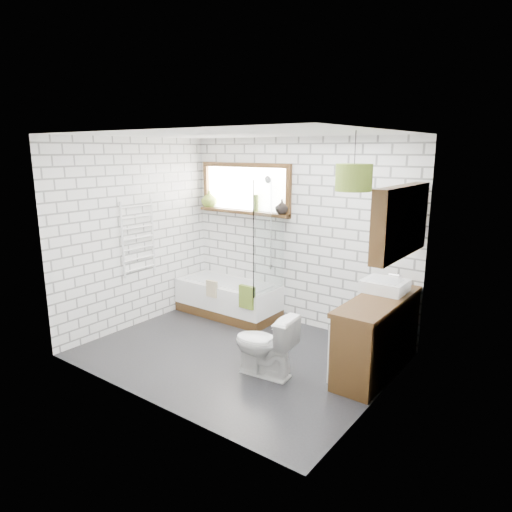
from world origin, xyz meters
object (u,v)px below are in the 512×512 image
Objects in this scene: bathtub at (228,298)px; vanity at (378,335)px; basin at (385,286)px; toilet at (264,344)px; pendant at (354,178)px.

vanity is (2.41, -0.39, 0.16)m from bathtub.
basin is at bearing -2.74° from bathtub.
bathtub is 2.43m from basin.
basin reaches higher than toilet.
vanity reaches higher than bathtub.
bathtub is 2.44m from vanity.
vanity is 3.14× the size of basin.
basin is at bearing 102.17° from vanity.
bathtub is at bearing 155.96° from pendant.
vanity is 1.21m from toilet.
basin is 1.47m from toilet.
bathtub is 3.31× the size of basin.
bathtub is 4.66× the size of pendant.
toilet is at bearing -129.01° from basin.
vanity is 4.42× the size of pendant.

